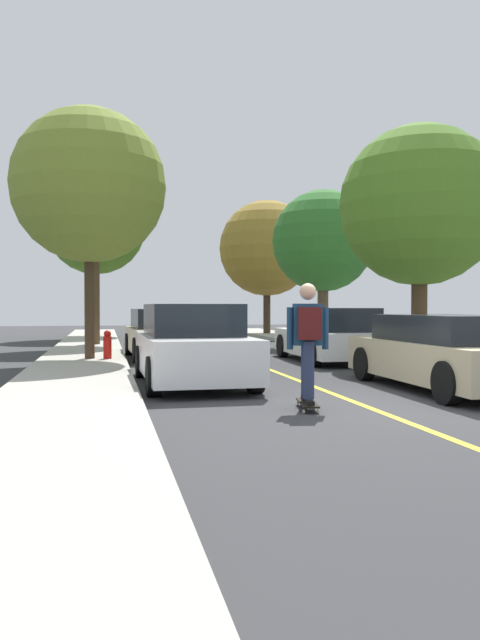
# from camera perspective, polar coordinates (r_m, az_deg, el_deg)

# --- Properties ---
(ground) EXTENTS (80.00, 80.00, 0.00)m
(ground) POSITION_cam_1_polar(r_m,az_deg,el_deg) (9.22, 11.41, -7.69)
(ground) COLOR #353538
(sidewalk_left) EXTENTS (2.12, 56.00, 0.14)m
(sidewalk_left) POSITION_cam_1_polar(r_m,az_deg,el_deg) (8.48, -15.78, -8.01)
(sidewalk_left) COLOR #ADA89E
(sidewalk_left) RESTS_ON ground
(center_line) EXTENTS (0.12, 39.20, 0.01)m
(center_line) POSITION_cam_1_polar(r_m,az_deg,el_deg) (12.95, 4.33, -5.08)
(center_line) COLOR gold
(center_line) RESTS_ON ground
(parked_car_left_nearest) EXTENTS (1.91, 4.20, 1.47)m
(parked_car_left_nearest) POSITION_cam_1_polar(r_m,az_deg,el_deg) (11.64, -4.32, -2.31)
(parked_car_left_nearest) COLOR white
(parked_car_left_nearest) RESTS_ON ground
(parked_car_left_near) EXTENTS (1.97, 4.17, 1.36)m
(parked_car_left_near) POSITION_cam_1_polar(r_m,az_deg,el_deg) (17.66, -6.96, -1.26)
(parked_car_left_near) COLOR #BCAD89
(parked_car_left_near) RESTS_ON ground
(parked_car_right_nearest) EXTENTS (1.94, 4.53, 1.28)m
(parked_car_right_nearest) POSITION_cam_1_polar(r_m,az_deg,el_deg) (11.38, 18.07, -2.77)
(parked_car_right_nearest) COLOR #BCAD89
(parked_car_right_nearest) RESTS_ON ground
(parked_car_right_near) EXTENTS (2.01, 4.45, 1.39)m
(parked_car_right_near) POSITION_cam_1_polar(r_m,az_deg,el_deg) (16.59, 8.08, -1.35)
(parked_car_right_near) COLOR white
(parked_car_right_near) RESTS_ON ground
(street_tree_left_nearest) EXTENTS (3.80, 3.80, 6.16)m
(street_tree_left_nearest) POSITION_cam_1_polar(r_m,az_deg,el_deg) (16.37, -13.40, 11.62)
(street_tree_left_nearest) COLOR #3D2D1E
(street_tree_left_nearest) RESTS_ON sidewalk_left
(street_tree_left_near) EXTENTS (3.70, 3.70, 6.70)m
(street_tree_left_near) POSITION_cam_1_polar(r_m,az_deg,el_deg) (22.52, -13.03, 10.22)
(street_tree_left_near) COLOR #4C3823
(street_tree_left_near) RESTS_ON sidewalk_left
(street_tree_left_far) EXTENTS (4.38, 4.38, 7.09)m
(street_tree_left_far) POSITION_cam_1_polar(r_m,az_deg,el_deg) (29.10, -12.79, 8.31)
(street_tree_left_far) COLOR #3D2D1E
(street_tree_left_far) RESTS_ON sidewalk_left
(street_tree_right_nearest) EXTENTS (3.96, 3.96, 5.76)m
(street_tree_right_nearest) POSITION_cam_1_polar(r_m,az_deg,el_deg) (16.54, 15.83, 9.80)
(street_tree_right_nearest) COLOR #4C3823
(street_tree_right_nearest) RESTS_ON sidewalk_right
(street_tree_right_near) EXTENTS (3.63, 3.63, 5.44)m
(street_tree_right_near) POSITION_cam_1_polar(r_m,az_deg,el_deg) (23.01, 7.46, 7.01)
(street_tree_right_near) COLOR brown
(street_tree_right_near) RESTS_ON sidewalk_right
(street_tree_right_far) EXTENTS (4.58, 4.58, 6.38)m
(street_tree_right_far) POSITION_cam_1_polar(r_m,az_deg,el_deg) (30.71, 2.43, 6.43)
(street_tree_right_far) COLOR #3D2D1E
(street_tree_right_far) RESTS_ON sidewalk_right
(fire_hydrant) EXTENTS (0.20, 0.20, 0.70)m
(fire_hydrant) POSITION_cam_1_polar(r_m,az_deg,el_deg) (15.95, -11.81, -2.18)
(fire_hydrant) COLOR #B2140F
(fire_hydrant) RESTS_ON sidewalk_left
(skateboard) EXTENTS (0.37, 0.87, 0.10)m
(skateboard) POSITION_cam_1_polar(r_m,az_deg,el_deg) (8.89, 6.07, -7.43)
(skateboard) COLOR black
(skateboard) RESTS_ON ground
(skateboarder) EXTENTS (0.59, 0.71, 1.64)m
(skateboarder) POSITION_cam_1_polar(r_m,az_deg,el_deg) (8.77, 6.12, -1.36)
(skateboarder) COLOR black
(skateboarder) RESTS_ON skateboard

